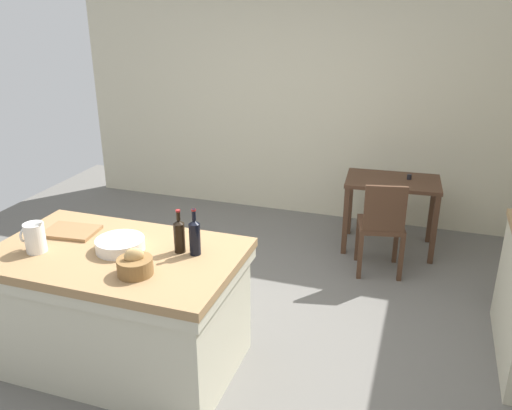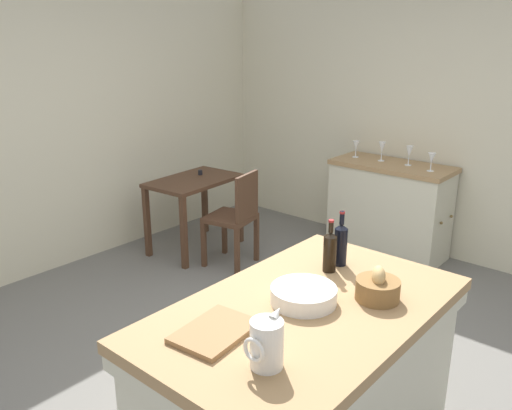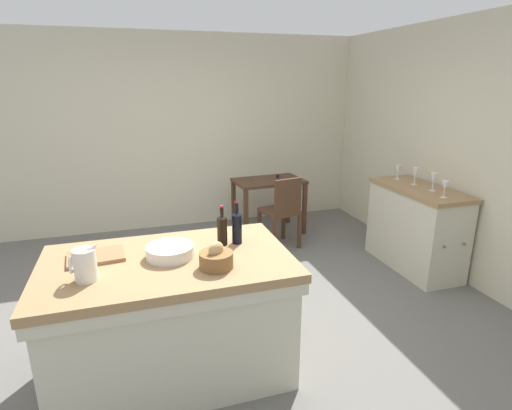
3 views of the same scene
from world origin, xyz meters
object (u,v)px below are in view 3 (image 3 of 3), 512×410
object	(u,v)px
wine_glass_left	(434,179)
wine_glass_right	(398,169)
wine_bottle_amber	(222,229)
island_table	(171,312)
wine_glass_far_left	(445,186)
wooden_chair	(282,210)
wine_bottle_dark	(237,226)
writing_desk	(269,188)
bread_basket	(216,259)
wash_bowl	(170,251)
wine_glass_middle	(415,173)
side_cabinet	(415,228)
cutting_board	(96,257)
pitcher	(85,264)

from	to	relation	value
wine_glass_left	wine_glass_right	xyz separation A→B (m)	(-0.02, 0.55, -0.01)
wine_bottle_amber	island_table	bearing A→B (deg)	-161.77
wine_glass_far_left	wine_glass_left	world-z (taller)	wine_glass_left
wooden_chair	wine_bottle_dark	size ratio (longest dim) A/B	2.90
writing_desk	bread_basket	bearing A→B (deg)	-115.56
wooden_chair	wine_glass_left	size ratio (longest dim) A/B	4.89
wash_bowl	wine_glass_left	distance (m)	2.84
island_table	bread_basket	size ratio (longest dim) A/B	7.61
wine_glass_left	writing_desk	bearing A→B (deg)	125.99
bread_basket	wine_bottle_dark	bearing A→B (deg)	57.16
wine_glass_middle	wine_glass_right	world-z (taller)	wine_glass_middle
wine_bottle_amber	wine_glass_left	distance (m)	2.45
wine_glass_left	side_cabinet	bearing A→B (deg)	103.03
wine_glass_far_left	island_table	bearing A→B (deg)	-168.49
wash_bowl	wine_glass_far_left	xyz separation A→B (m)	(2.65, 0.51, 0.12)
writing_desk	wooden_chair	xyz separation A→B (m)	(-0.03, -0.58, -0.12)
wine_glass_middle	wine_bottle_dark	bearing A→B (deg)	-157.27
island_table	wine_glass_right	xyz separation A→B (m)	(2.73, 1.34, 0.55)
wooden_chair	cutting_board	xyz separation A→B (m)	(-1.97, -1.71, 0.39)
bread_basket	wine_glass_right	distance (m)	2.91
writing_desk	wine_bottle_dark	size ratio (longest dim) A/B	3.02
wooden_chair	wine_bottle_dark	distance (m)	2.07
pitcher	cutting_board	world-z (taller)	pitcher
wooden_chair	wine_bottle_dark	bearing A→B (deg)	-120.43
side_cabinet	writing_desk	world-z (taller)	side_cabinet
bread_basket	wine_glass_middle	bearing A→B (deg)	27.62
bread_basket	wine_bottle_dark	size ratio (longest dim) A/B	0.68
island_table	wine_bottle_dark	size ratio (longest dim) A/B	5.21
side_cabinet	wine_bottle_dark	world-z (taller)	wine_bottle_dark
wine_glass_middle	island_table	bearing A→B (deg)	-158.70
side_cabinet	wine_glass_left	size ratio (longest dim) A/B	6.24
writing_desk	pitcher	distance (m)	3.32
writing_desk	wine_glass_middle	xyz separation A→B (m)	(1.19, -1.37, 0.42)
island_table	wine_glass_far_left	world-z (taller)	wine_glass_far_left
pitcher	bread_basket	xyz separation A→B (m)	(0.76, -0.06, -0.04)
wine_bottle_dark	wine_glass_right	xyz separation A→B (m)	(2.22, 1.21, 0.03)
wine_bottle_dark	side_cabinet	bearing A→B (deg)	19.92
wine_glass_left	wine_glass_middle	world-z (taller)	wine_glass_middle
wooden_chair	pitcher	world-z (taller)	pitcher
island_table	wine_glass_left	xyz separation A→B (m)	(2.75, 0.79, 0.57)
wine_bottle_amber	wine_glass_right	world-z (taller)	wine_bottle_amber
wooden_chair	cutting_board	distance (m)	2.64
pitcher	wine_bottle_dark	world-z (taller)	wine_bottle_dark
side_cabinet	wine_bottle_dark	bearing A→B (deg)	-160.08
wash_bowl	wine_bottle_dark	world-z (taller)	wine_bottle_dark
cutting_board	wine_glass_middle	distance (m)	3.33
wine_glass_left	wine_glass_far_left	bearing A→B (deg)	-107.55
wash_bowl	wine_glass_left	size ratio (longest dim) A/B	1.72
wine_glass_middle	wine_glass_right	xyz separation A→B (m)	(-0.02, 0.27, -0.02)
wine_glass_middle	writing_desk	bearing A→B (deg)	130.99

